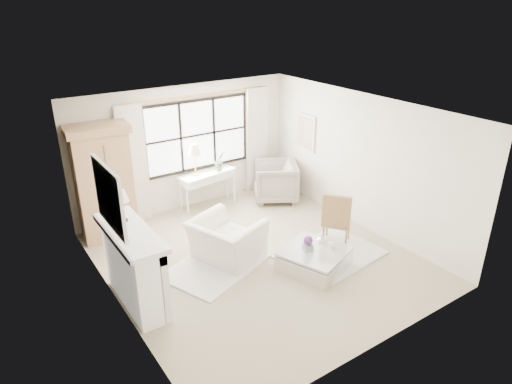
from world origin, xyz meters
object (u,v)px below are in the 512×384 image
console_table (208,189)px  armoire (104,182)px  club_armchair (226,240)px  coffee_table (314,260)px

console_table → armoire: bearing=174.0°
armoire → club_armchair: size_ratio=1.92×
console_table → club_armchair: 2.32m
armoire → club_armchair: 2.63m
armoire → coffee_table: (2.53, -3.20, -0.96)m
club_armchair → armoire: bearing=15.7°
armoire → club_armchair: bearing=-49.8°
console_table → coffee_table: console_table is taller
armoire → console_table: bearing=7.9°
console_table → club_armchair: size_ratio=1.16×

